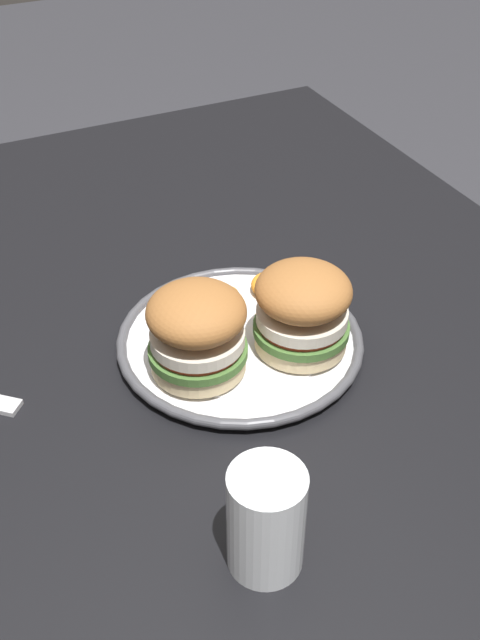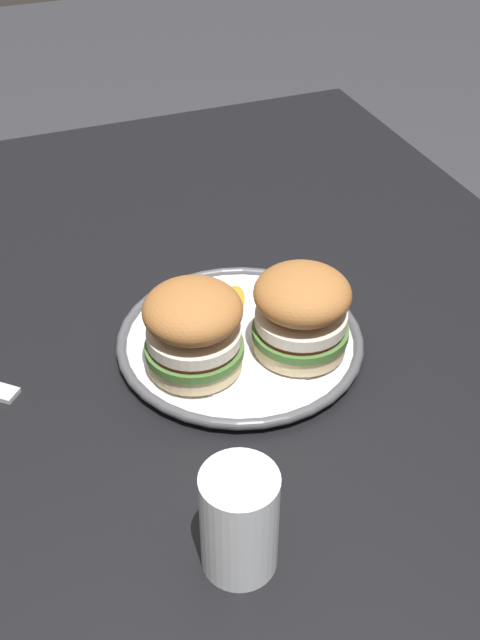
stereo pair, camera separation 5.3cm
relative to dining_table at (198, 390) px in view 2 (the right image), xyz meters
name	(u,v)px [view 2 (the right image)]	position (x,y,z in m)	size (l,w,h in m)	color
dining_table	(198,390)	(0.00, 0.00, 0.00)	(1.24, 1.01, 0.72)	black
dinner_plate	(240,341)	(0.04, 0.04, 0.10)	(0.28, 0.28, 0.02)	white
sandwich_half_left	(301,311)	(0.08, 0.10, 0.16)	(0.12, 0.12, 0.10)	beige
sandwich_half_right	(193,328)	(0.07, -0.02, 0.16)	(0.11, 0.11, 0.10)	beige
orange_peel_curled	(279,287)	(-0.02, 0.12, 0.11)	(0.06, 0.06, 0.01)	orange
orange_peel_strip_long	(182,295)	(-0.05, 0.00, 0.11)	(0.04, 0.07, 0.01)	orange
orange_peel_strip_short	(234,301)	(-0.02, 0.06, 0.11)	(0.07, 0.05, 0.01)	orange
drinking_glass	(239,526)	(0.31, -0.06, 0.14)	(0.07, 0.07, 0.11)	white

